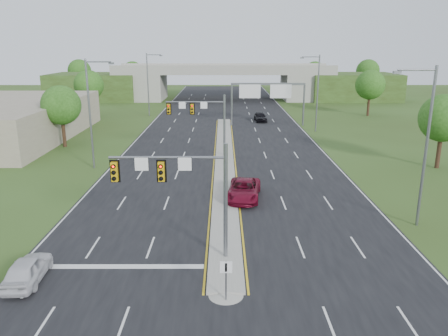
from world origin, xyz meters
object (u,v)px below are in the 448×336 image
Objects in this scene: car_white at (27,269)px; car_far_a at (244,190)px; keep_right_sign at (226,274)px; car_far_c at (260,117)px; signal_mast_far at (204,115)px; signal_mast_near at (185,183)px; overpass at (224,84)px; sign_gantry at (267,92)px.

car_far_a reaches higher than car_white.
keep_right_sign reaches higher than car_far_c.
keep_right_sign is at bearing -100.40° from car_far_c.
car_far_a is (3.81, -14.41, -3.94)m from signal_mast_far.
signal_mast_near is 80.11m from overpass.
overpass reaches higher than car_far_c.
signal_mast_far is at bearing -110.12° from car_white.
signal_mast_near is at bearing -102.26° from car_far_a.
car_white is (-8.31, -27.50, -4.00)m from signal_mast_far.
car_far_a is at bearing -100.65° from car_far_c.
signal_mast_far reaches higher than car_white.
overpass is at bearing 100.79° from sign_gantry.
car_white is at bearing 169.55° from keep_right_sign.
car_far_c is (16.66, 51.49, 0.06)m from car_white.
sign_gantry is (8.95, 19.99, 0.51)m from signal_mast_far.
signal_mast_far reaches higher than keep_right_sign.
signal_mast_far is 1.27× the size of car_far_a.
car_white is at bearing -111.84° from car_far_c.
overpass reaches higher than keep_right_sign.
signal_mast_far reaches higher than car_far_c.
car_far_c is at bearing -78.93° from overpass.
signal_mast_near is 49.85m from car_far_c.
signal_mast_far is at bearing 94.39° from keep_right_sign.
sign_gantry is 6.02m from car_far_c.
sign_gantry reaches higher than car_far_c.
signal_mast_near is at bearing -166.55° from car_white.
car_far_a is at bearing 84.14° from keep_right_sign.
car_far_a is (-5.14, -34.41, -4.45)m from sign_gantry.
signal_mast_near is 1.57× the size of car_far_c.
signal_mast_near is 0.60× the size of sign_gantry.
car_white is at bearing -125.28° from car_far_a.
overpass is at bearing -100.60° from car_white.
keep_right_sign is 10.78m from car_white.
overpass reaches higher than sign_gantry.
signal_mast_near is at bearing 116.94° from keep_right_sign.
overpass is at bearing 88.38° from signal_mast_near.
overpass is at bearing 97.16° from car_far_c.
sign_gantry is at bearing 89.02° from car_far_a.
car_far_c is at bearing 80.33° from signal_mast_near.
signal_mast_far is 3.18× the size of keep_right_sign.
keep_right_sign is 0.40× the size of car_far_a.
signal_mast_near is at bearing -90.00° from signal_mast_far.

